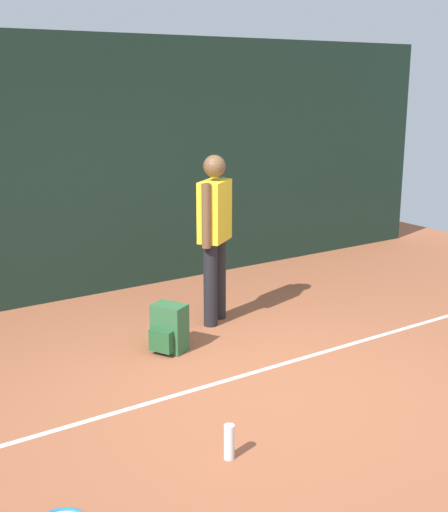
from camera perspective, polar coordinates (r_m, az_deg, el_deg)
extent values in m
plane|color=#9E5638|center=(5.57, 2.34, -10.88)|extent=(12.00, 12.00, 0.00)
cube|color=#192D23|center=(7.71, -10.94, 7.30)|extent=(10.00, 0.10, 2.89)
cube|color=white|center=(5.71, 1.18, -10.18)|extent=(9.00, 0.05, 0.00)
cylinder|color=black|center=(6.92, -0.42, -1.91)|extent=(0.14, 0.14, 0.85)
cylinder|color=black|center=(6.71, -1.15, -2.46)|extent=(0.14, 0.14, 0.85)
cube|color=yellow|center=(6.64, -0.80, 3.82)|extent=(0.45, 0.41, 0.60)
sphere|color=brown|center=(6.57, -0.81, 7.58)|extent=(0.22, 0.22, 0.22)
cylinder|color=brown|center=(6.85, -0.14, 4.06)|extent=(0.09, 0.09, 0.62)
cylinder|color=brown|center=(6.44, -1.50, 3.38)|extent=(0.09, 0.09, 0.62)
cube|color=#2D6038|center=(6.18, -4.61, -6.04)|extent=(0.31, 0.36, 0.44)
cube|color=#23562D|center=(6.10, -5.32, -7.15)|extent=(0.17, 0.23, 0.20)
cylinder|color=white|center=(4.55, 0.44, -15.42)|extent=(0.07, 0.07, 0.24)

